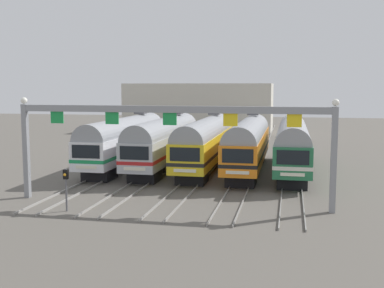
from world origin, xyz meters
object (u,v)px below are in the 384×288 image
object	(u,v)px
commuter_train_orange	(248,142)
yard_signal_mast	(66,182)
commuter_train_yellow	(206,141)
catenary_gantry	(170,125)
commuter_train_white	(125,139)
commuter_train_stainless	(165,140)
commuter_train_green	(292,143)

from	to	relation	value
commuter_train_orange	yard_signal_mast	bearing A→B (deg)	-120.80
commuter_train_yellow	catenary_gantry	distance (m)	13.74
commuter_train_white	commuter_train_orange	size ratio (longest dim) A/B	1.00
commuter_train_orange	yard_signal_mast	xyz separation A→B (m)	(-9.81, -16.46, -0.81)
catenary_gantry	yard_signal_mast	xyz separation A→B (m)	(-5.89, -2.96, -3.35)
commuter_train_stainless	commuter_train_green	xyz separation A→B (m)	(11.77, 0.00, 0.00)
commuter_train_white	commuter_train_stainless	xyz separation A→B (m)	(3.92, 0.00, 0.00)
commuter_train_orange	commuter_train_stainless	bearing A→B (deg)	180.00
commuter_train_yellow	catenary_gantry	size ratio (longest dim) A/B	0.86
commuter_train_stainless	commuter_train_yellow	distance (m)	3.92
commuter_train_stainless	commuter_train_green	bearing A→B (deg)	0.00
commuter_train_white	commuter_train_green	bearing A→B (deg)	0.00
commuter_train_yellow	yard_signal_mast	size ratio (longest dim) A/B	6.75
commuter_train_white	commuter_train_green	xyz separation A→B (m)	(15.70, 0.00, 0.00)
commuter_train_green	yard_signal_mast	size ratio (longest dim) A/B	6.75
commuter_train_orange	commuter_train_yellow	bearing A→B (deg)	180.00
catenary_gantry	commuter_train_yellow	bearing A→B (deg)	90.00
commuter_train_stainless	commuter_train_white	bearing A→B (deg)	180.00
commuter_train_yellow	commuter_train_white	bearing A→B (deg)	180.00
commuter_train_yellow	yard_signal_mast	bearing A→B (deg)	-109.68
commuter_train_stainless	commuter_train_orange	xyz separation A→B (m)	(7.85, 0.00, 0.00)
commuter_train_white	commuter_train_yellow	bearing A→B (deg)	0.00
commuter_train_green	commuter_train_yellow	bearing A→B (deg)	180.00
commuter_train_yellow	commuter_train_orange	world-z (taller)	same
commuter_train_yellow	catenary_gantry	world-z (taller)	catenary_gantry
commuter_train_yellow	commuter_train_green	bearing A→B (deg)	0.00
catenary_gantry	yard_signal_mast	world-z (taller)	catenary_gantry
commuter_train_stainless	commuter_train_green	world-z (taller)	same
commuter_train_stainless	catenary_gantry	world-z (taller)	catenary_gantry
catenary_gantry	commuter_train_stainless	bearing A→B (deg)	106.21
commuter_train_white	commuter_train_green	size ratio (longest dim) A/B	1.00
commuter_train_white	commuter_train_orange	xyz separation A→B (m)	(11.77, 0.00, 0.00)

